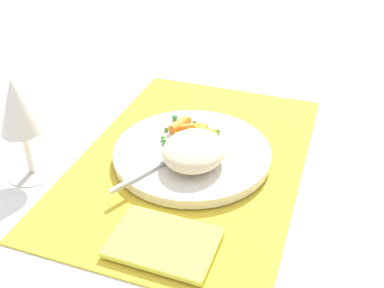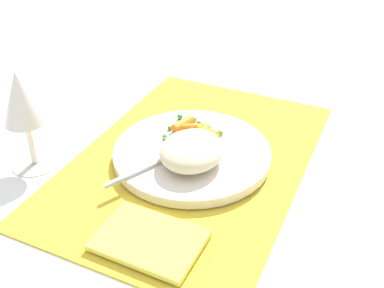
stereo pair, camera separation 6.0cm
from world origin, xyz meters
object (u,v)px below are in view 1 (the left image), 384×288
(rice_mound, at_px, (194,151))
(wine_glass, at_px, (18,110))
(fork, at_px, (175,157))
(carrot_portion, at_px, (194,131))
(plate, at_px, (192,153))
(napkin, at_px, (164,242))

(rice_mound, height_order, wine_glass, wine_glass)
(fork, relative_size, wine_glass, 1.15)
(carrot_portion, relative_size, fork, 0.46)
(plate, height_order, rice_mound, rice_mound)
(carrot_portion, xyz_separation_m, wine_glass, (-0.15, 0.21, 0.08))
(plate, height_order, fork, fork)
(rice_mound, relative_size, napkin, 0.81)
(carrot_portion, bearing_deg, fork, 175.89)
(plate, distance_m, carrot_portion, 0.04)
(fork, height_order, wine_glass, wine_glass)
(rice_mound, xyz_separation_m, carrot_portion, (0.07, 0.03, -0.01))
(fork, bearing_deg, wine_glass, 111.46)
(rice_mound, bearing_deg, carrot_portion, 19.28)
(plate, relative_size, wine_glass, 1.56)
(wine_glass, bearing_deg, fork, -68.54)
(carrot_portion, bearing_deg, napkin, -170.23)
(wine_glass, bearing_deg, napkin, -107.35)
(carrot_portion, distance_m, wine_glass, 0.28)
(plate, xyz_separation_m, fork, (-0.03, 0.02, 0.01))
(carrot_portion, bearing_deg, plate, -164.66)
(rice_mound, distance_m, fork, 0.04)
(rice_mound, bearing_deg, plate, 24.00)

